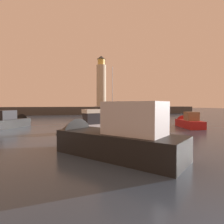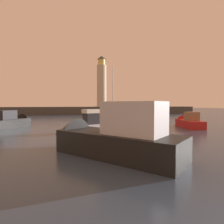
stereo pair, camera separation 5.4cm
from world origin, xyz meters
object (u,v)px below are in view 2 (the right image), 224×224
(lighthouse, at_px, (102,83))
(mooring_buoy, at_px, (77,123))
(motorboat_0, at_px, (187,122))
(motorboat_3, at_px, (102,137))
(motorboat_4, at_px, (14,121))
(motorboat_5, at_px, (146,119))
(sailboat_moored, at_px, (110,117))
(motorboat_1, at_px, (103,124))

(lighthouse, height_order, mooring_buoy, lighthouse)
(motorboat_0, height_order, motorboat_3, motorboat_3)
(mooring_buoy, bearing_deg, motorboat_4, 178.17)
(motorboat_3, bearing_deg, motorboat_5, 58.20)
(motorboat_5, bearing_deg, motorboat_4, -178.11)
(motorboat_5, bearing_deg, mooring_buoy, -175.33)
(motorboat_0, distance_m, sailboat_moored, 15.46)
(motorboat_4, xyz_separation_m, mooring_buoy, (7.93, -0.25, -0.35))
(motorboat_1, height_order, motorboat_4, motorboat_1)
(motorboat_1, xyz_separation_m, motorboat_4, (-10.26, 6.35, -0.01))
(lighthouse, xyz_separation_m, sailboat_moored, (-2.29, -19.98, -8.72))
(motorboat_0, bearing_deg, sailboat_moored, 116.95)
(motorboat_4, bearing_deg, mooring_buoy, -1.83)
(motorboat_3, height_order, motorboat_5, motorboat_3)
(motorboat_4, bearing_deg, lighthouse, 59.56)
(mooring_buoy, bearing_deg, sailboat_moored, 53.43)
(motorboat_1, bearing_deg, motorboat_4, 148.24)
(motorboat_0, xyz_separation_m, motorboat_5, (-3.04, 5.73, -0.01))
(motorboat_1, relative_size, motorboat_4, 0.88)
(motorboat_3, bearing_deg, lighthouse, 79.26)
(motorboat_0, bearing_deg, motorboat_5, 117.92)
(motorboat_5, distance_m, mooring_buoy, 10.62)
(motorboat_3, relative_size, mooring_buoy, 12.20)
(motorboat_5, distance_m, sailboat_moored, 8.98)
(motorboat_3, height_order, motorboat_4, motorboat_3)
(motorboat_1, xyz_separation_m, motorboat_5, (8.25, 6.96, -0.13))
(motorboat_0, relative_size, motorboat_3, 0.75)
(motorboat_4, xyz_separation_m, sailboat_moored, (14.54, 8.66, -0.19))
(motorboat_0, height_order, motorboat_1, motorboat_1)
(motorboat_1, height_order, motorboat_3, motorboat_3)
(lighthouse, distance_m, motorboat_4, 34.30)
(motorboat_0, height_order, motorboat_5, motorboat_5)
(sailboat_moored, bearing_deg, lighthouse, 83.47)
(motorboat_0, distance_m, motorboat_4, 22.15)
(motorboat_5, bearing_deg, motorboat_0, -62.08)
(motorboat_5, bearing_deg, lighthouse, 93.44)
(lighthouse, xyz_separation_m, motorboat_1, (-6.57, -34.99, -8.52))
(lighthouse, bearing_deg, motorboat_5, -86.56)
(motorboat_3, relative_size, motorboat_5, 1.45)
(lighthouse, xyz_separation_m, motorboat_4, (-16.83, -28.64, -8.53))
(motorboat_4, bearing_deg, motorboat_5, 1.89)
(motorboat_0, bearing_deg, motorboat_3, -141.22)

